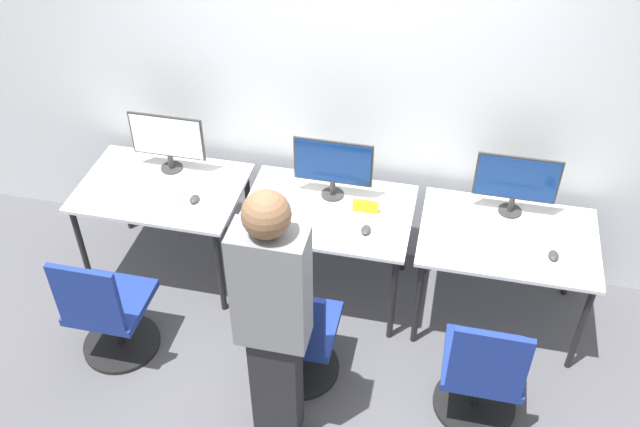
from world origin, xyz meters
The scene contains 19 objects.
ground_plane centered at (0.00, 0.00, 0.00)m, with size 20.00×20.00×0.00m, color #4C4C51.
wall_back centered at (0.00, 0.86, 1.40)m, with size 12.00×0.05×2.80m.
desk_left centered at (-1.11, 0.37, 0.63)m, with size 1.06×0.73×0.71m.
monitor_left centered at (-1.11, 0.57, 0.95)m, with size 0.50×0.15×0.41m.
keyboard_left centered at (-1.11, 0.27, 0.72)m, with size 0.37×0.14×0.02m.
mouse_left centered at (-0.84, 0.27, 0.73)m, with size 0.06×0.09×0.03m.
office_chair_left centered at (-1.17, -0.45, 0.34)m, with size 0.48×0.48×0.86m.
desk_center centered at (0.00, 0.37, 0.63)m, with size 1.06×0.73×0.71m.
monitor_center centered at (0.00, 0.52, 0.95)m, with size 0.50×0.15×0.41m.
keyboard_center centered at (0.00, 0.24, 0.72)m, with size 0.37×0.14×0.02m.
mouse_center centered at (0.27, 0.21, 0.73)m, with size 0.06×0.09×0.03m.
office_chair_center centered at (-0.02, -0.38, 0.34)m, with size 0.48×0.48×0.86m.
person_center centered at (-0.04, -0.75, 0.93)m, with size 0.36×0.22×1.69m.
desk_right centered at (1.11, 0.37, 0.63)m, with size 1.06×0.73×0.71m.
monitor_right centered at (1.11, 0.60, 0.95)m, with size 0.50×0.15×0.41m.
keyboard_right centered at (1.11, 0.24, 0.72)m, with size 0.37×0.14×0.02m.
mouse_right centered at (1.36, 0.23, 0.73)m, with size 0.06×0.09×0.03m.
office_chair_right centered at (1.04, -0.42, 0.34)m, with size 0.48×0.48×0.86m.
placard_center centered at (0.23, 0.40, 0.75)m, with size 0.16×0.03×0.08m.
Camera 1 is at (0.69, -2.99, 3.56)m, focal length 40.00 mm.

